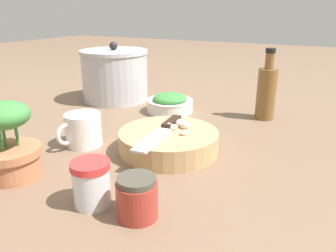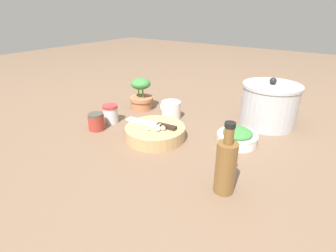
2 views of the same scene
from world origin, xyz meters
The scene contains 11 objects.
ground_plane centered at (0.00, 0.00, 0.00)m, with size 5.00×5.00×0.00m, color brown.
cutting_board centered at (-0.05, -0.06, 0.02)m, with size 0.23×0.23×0.05m.
chef_knife centered at (-0.06, -0.05, 0.05)m, with size 0.22×0.05×0.01m.
garlic_cloves centered at (-0.02, -0.07, 0.06)m, with size 0.07×0.07×0.02m.
herb_bowl centered at (0.23, 0.08, 0.03)m, with size 0.15×0.15×0.06m.
spice_jar centered at (-0.30, -0.05, 0.04)m, with size 0.07×0.07×0.08m.
coffee_mug centered at (-0.11, 0.14, 0.04)m, with size 0.12×0.09×0.08m.
honey_jar centered at (-0.30, -0.13, 0.03)m, with size 0.07×0.07×0.07m.
oil_bottle centered at (0.30, -0.20, 0.08)m, with size 0.06×0.06×0.21m.
stock_pot centered at (0.27, 0.32, 0.09)m, with size 0.24×0.24×0.21m.
potted_herb centered at (-0.30, 0.16, 0.07)m, with size 0.12×0.12×0.15m.
Camera 2 is at (0.51, -0.78, 0.47)m, focal length 28.00 mm.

